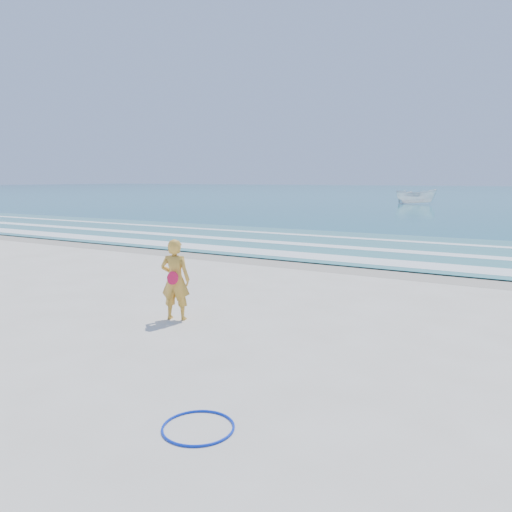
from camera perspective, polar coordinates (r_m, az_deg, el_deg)
The scene contains 10 objects.
ground at distance 9.36m, azimuth -13.00°, elevation -9.31°, with size 400.00×400.00×0.00m, color silver.
wet_sand at distance 16.89m, azimuth 8.20°, elevation -1.06°, with size 400.00×2.40×0.00m, color #B2A893.
ocean at distance 111.68m, azimuth 26.93°, elevation 6.43°, with size 400.00×190.00×0.04m, color #19727F.
shallow at distance 21.56m, azimuth 13.14°, elevation 1.06°, with size 400.00×10.00×0.01m, color #59B7AD.
foam_near at distance 18.08m, azimuth 9.73°, elevation -0.28°, with size 400.00×1.40×0.01m, color white.
foam_mid at distance 20.80m, azimuth 12.50°, elevation 0.82°, with size 400.00×0.90×0.01m, color white.
foam_far at distance 23.94m, azimuth 14.88°, elevation 1.77°, with size 400.00×0.60×0.01m, color white.
hoop at distance 6.17m, azimuth -6.62°, elevation -18.88°, with size 0.86×0.86×0.03m, color #0A2BC3.
boat at distance 58.82m, azimuth 17.83°, elevation 6.48°, with size 1.64×4.36×1.69m, color white.
woman at distance 10.33m, azimuth -9.21°, elevation -2.67°, with size 0.71×0.57×1.67m.
Camera 1 is at (6.12, -6.47, 2.88)m, focal length 35.00 mm.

